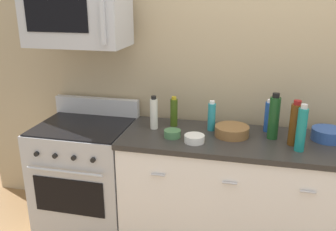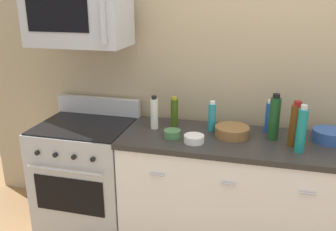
# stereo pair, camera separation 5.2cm
# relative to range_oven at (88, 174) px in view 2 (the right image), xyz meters

# --- Properties ---
(back_wall) EXTENTS (5.26, 0.10, 2.70)m
(back_wall) POSITION_rel_range_oven_xyz_m (1.46, 0.41, 0.88)
(back_wall) COLOR tan
(back_wall) RESTS_ON ground_plane
(counter_unit) EXTENTS (2.17, 0.66, 0.92)m
(counter_unit) POSITION_rel_range_oven_xyz_m (1.46, -0.00, -0.01)
(counter_unit) COLOR white
(counter_unit) RESTS_ON ground_plane
(range_oven) EXTENTS (0.76, 0.69, 1.07)m
(range_oven) POSITION_rel_range_oven_xyz_m (0.00, 0.00, 0.00)
(range_oven) COLOR #B7BABF
(range_oven) RESTS_ON ground_plane
(microwave) EXTENTS (0.74, 0.44, 0.40)m
(microwave) POSITION_rel_range_oven_xyz_m (0.00, 0.04, 1.28)
(microwave) COLOR #B7BABF
(bottle_olive_oil) EXTENTS (0.06, 0.06, 0.24)m
(bottle_olive_oil) POSITION_rel_range_oven_xyz_m (0.72, 0.15, 0.57)
(bottle_olive_oil) COLOR #385114
(bottle_olive_oil) RESTS_ON countertop_slab
(bottle_vinegar_white) EXTENTS (0.06, 0.06, 0.26)m
(bottle_vinegar_white) POSITION_rel_range_oven_xyz_m (0.58, 0.06, 0.58)
(bottle_vinegar_white) COLOR silver
(bottle_vinegar_white) RESTS_ON countertop_slab
(bottle_wine_green) EXTENTS (0.08, 0.08, 0.34)m
(bottle_wine_green) POSITION_rel_range_oven_xyz_m (1.48, 0.06, 0.61)
(bottle_wine_green) COLOR #19471E
(bottle_wine_green) RESTS_ON countertop_slab
(bottle_sparkling_teal) EXTENTS (0.07, 0.07, 0.33)m
(bottle_sparkling_teal) POSITION_rel_range_oven_xyz_m (1.65, -0.13, 0.61)
(bottle_sparkling_teal) COLOR #197F7A
(bottle_sparkling_teal) RESTS_ON countertop_slab
(bottle_wine_amber) EXTENTS (0.08, 0.08, 0.32)m
(bottle_wine_amber) POSITION_rel_range_oven_xyz_m (1.62, -0.03, 0.60)
(bottle_wine_amber) COLOR #59330F
(bottle_wine_amber) RESTS_ON countertop_slab
(bottle_dish_soap) EXTENTS (0.06, 0.06, 0.24)m
(bottle_dish_soap) POSITION_rel_range_oven_xyz_m (1.02, 0.13, 0.56)
(bottle_dish_soap) COLOR teal
(bottle_dish_soap) RESTS_ON countertop_slab
(bottle_soda_blue) EXTENTS (0.07, 0.07, 0.25)m
(bottle_soda_blue) POSITION_rel_range_oven_xyz_m (1.45, 0.20, 0.57)
(bottle_soda_blue) COLOR #1E4CA5
(bottle_soda_blue) RESTS_ON countertop_slab
(bowl_green_glaze) EXTENTS (0.13, 0.13, 0.05)m
(bowl_green_glaze) POSITION_rel_range_oven_xyz_m (0.76, -0.09, 0.48)
(bowl_green_glaze) COLOR #477A4C
(bowl_green_glaze) RESTS_ON countertop_slab
(bowl_wooden_salad) EXTENTS (0.25, 0.25, 0.08)m
(bowl_wooden_salad) POSITION_rel_range_oven_xyz_m (1.19, 0.04, 0.49)
(bowl_wooden_salad) COLOR brown
(bowl_wooden_salad) RESTS_ON countertop_slab
(bowl_white_ceramic) EXTENTS (0.15, 0.15, 0.05)m
(bowl_white_ceramic) POSITION_rel_range_oven_xyz_m (0.93, -0.14, 0.48)
(bowl_white_ceramic) COLOR white
(bowl_white_ceramic) RESTS_ON countertop_slab
(bowl_blue_mixing) EXTENTS (0.23, 0.23, 0.09)m
(bowl_blue_mixing) POSITION_rel_range_oven_xyz_m (1.87, 0.12, 0.50)
(bowl_blue_mixing) COLOR #2D519E
(bowl_blue_mixing) RESTS_ON countertop_slab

